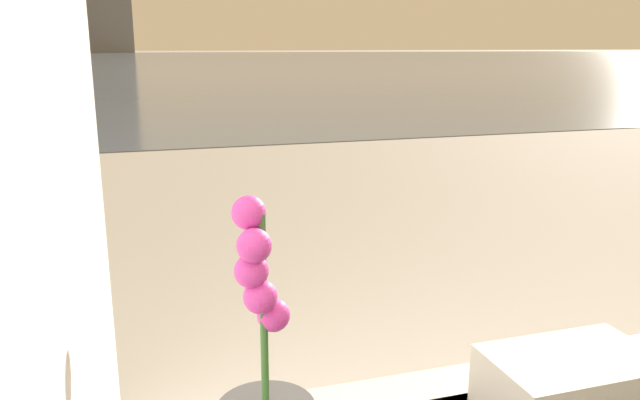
{
  "coord_description": "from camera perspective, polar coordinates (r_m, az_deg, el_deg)",
  "views": [
    {
      "loc": [
        -0.87,
        -0.07,
        1.13
      ],
      "look_at": [
        -0.14,
        2.25,
        0.53
      ],
      "focal_mm": 35.0,
      "sensor_mm": 36.0,
      "label": 1
    }
  ],
  "objects": [
    {
      "name": "potted_orchid",
      "position": [
        1.02,
        -5.08,
        -17.59
      ],
      "size": [
        0.16,
        0.16,
        0.43
      ],
      "color": "#4C4C4C",
      "rests_on": "bathtub"
    },
    {
      "name": "towel_stack",
      "position": [
        1.23,
        21.97,
        -15.57
      ],
      "size": [
        0.3,
        0.19,
        0.12
      ],
      "color": "silver",
      "rests_on": "bathtub"
    },
    {
      "name": "harbor_water",
      "position": [
        62.08,
        -16.9,
        12.29
      ],
      "size": [
        180.0,
        110.0,
        0.01
      ],
      "color": "slate",
      "rests_on": "ground_plane"
    }
  ]
}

